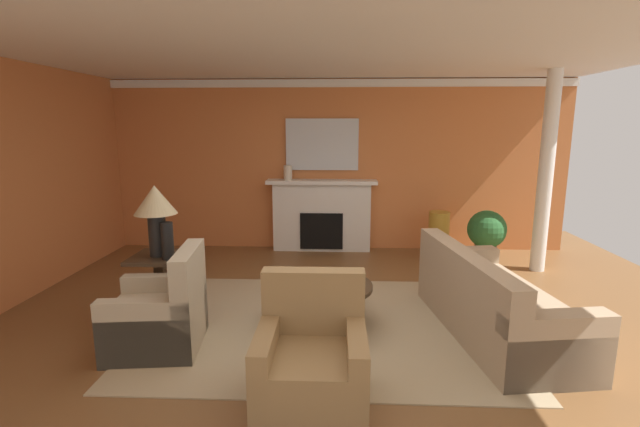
{
  "coord_description": "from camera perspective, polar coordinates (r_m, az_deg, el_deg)",
  "views": [
    {
      "loc": [
        0.17,
        -4.25,
        2.05
      ],
      "look_at": [
        -0.07,
        1.13,
        1.0
      ],
      "focal_mm": 25.26,
      "sensor_mm": 36.0,
      "label": 1
    }
  ],
  "objects": [
    {
      "name": "crown_moulding",
      "position": [
        7.47,
        1.3,
        16.17
      ],
      "size": [
        7.75,
        0.08,
        0.12
      ],
      "primitive_type": "cube",
      "color": "white"
    },
    {
      "name": "coffee_table",
      "position": [
        4.72,
        0.52,
        -10.25
      ],
      "size": [
        1.0,
        1.0,
        0.45
      ],
      "color": "#3D2D1E",
      "rests_on": "ground_plane"
    },
    {
      "name": "ceiling_panel",
      "position": [
        4.62,
        0.45,
        20.75
      ],
      "size": [
        7.75,
        7.03,
        0.06
      ],
      "primitive_type": "cube",
      "color": "white"
    },
    {
      "name": "ground_plane",
      "position": [
        4.72,
        0.26,
        -14.7
      ],
      "size": [
        9.29,
        9.29,
        0.0
      ],
      "primitive_type": "plane",
      "color": "brown"
    },
    {
      "name": "book_small_novel",
      "position": [
        4.54,
        1.41,
        -7.92
      ],
      "size": [
        0.22,
        0.19,
        0.05
      ],
      "primitive_type": "cube",
      "rotation": [
        0.0,
        0.0,
        0.23
      ],
      "color": "tan",
      "rests_on": "coffee_table"
    },
    {
      "name": "armchair_near_window",
      "position": [
        4.54,
        -19.52,
        -12.19
      ],
      "size": [
        0.89,
        0.89,
        0.95
      ],
      "color": "#C1B293",
      "rests_on": "ground_plane"
    },
    {
      "name": "book_art_folio",
      "position": [
        4.58,
        1.83,
        -8.33
      ],
      "size": [
        0.24,
        0.18,
        0.04
      ],
      "primitive_type": "cube",
      "rotation": [
        0.0,
        0.0,
        -0.17
      ],
      "color": "maroon",
      "rests_on": "coffee_table"
    },
    {
      "name": "vase_on_side_table",
      "position": [
        4.87,
        -18.76,
        -3.3
      ],
      "size": [
        0.12,
        0.12,
        0.39
      ],
      "primitive_type": "cylinder",
      "color": "black",
      "rests_on": "side_table"
    },
    {
      "name": "table_lamp",
      "position": [
        4.97,
        -20.12,
        0.8
      ],
      "size": [
        0.44,
        0.44,
        0.75
      ],
      "color": "black",
      "rests_on": "side_table"
    },
    {
      "name": "potted_plant",
      "position": [
        7.09,
        20.34,
        -2.36
      ],
      "size": [
        0.56,
        0.56,
        0.83
      ],
      "color": "#A8754C",
      "rests_on": "ground_plane"
    },
    {
      "name": "vase_mantel_left",
      "position": [
        7.35,
        -4.09,
        5.18
      ],
      "size": [
        0.14,
        0.14,
        0.24
      ],
      "primitive_type": "cylinder",
      "color": "beige",
      "rests_on": "fireplace"
    },
    {
      "name": "side_table",
      "position": [
        5.17,
        -19.51,
        -8.23
      ],
      "size": [
        0.56,
        0.56,
        0.7
      ],
      "color": "#3D2D1E",
      "rests_on": "ground_plane"
    },
    {
      "name": "fireplace",
      "position": [
        7.47,
        0.23,
        -0.46
      ],
      "size": [
        1.8,
        0.35,
        1.18
      ],
      "color": "white",
      "rests_on": "ground_plane"
    },
    {
      "name": "column_white",
      "position": [
        7.01,
        26.69,
        4.55
      ],
      "size": [
        0.2,
        0.2,
        2.8
      ],
      "primitive_type": "cylinder",
      "color": "white",
      "rests_on": "ground_plane"
    },
    {
      "name": "vase_tall_corner",
      "position": [
        7.38,
        14.79,
        -2.55
      ],
      "size": [
        0.32,
        0.32,
        0.72
      ],
      "primitive_type": "cylinder",
      "color": "#B7892D",
      "rests_on": "ground_plane"
    },
    {
      "name": "wall_fireplace",
      "position": [
        7.55,
        1.27,
        6.1
      ],
      "size": [
        7.75,
        0.12,
        2.8
      ],
      "primitive_type": "cube",
      "color": "#CC723D",
      "rests_on": "ground_plane"
    },
    {
      "name": "book_red_cover",
      "position": [
        4.65,
        2.38,
        -8.71
      ],
      "size": [
        0.22,
        0.17,
        0.06
      ],
      "primitive_type": "cube",
      "rotation": [
        0.0,
        0.0,
        0.07
      ],
      "color": "tan",
      "rests_on": "coffee_table"
    },
    {
      "name": "armchair_facing_fireplace",
      "position": [
        3.53,
        -1.07,
        -18.56
      ],
      "size": [
        0.81,
        0.81,
        0.95
      ],
      "color": "#9E7A4C",
      "rests_on": "ground_plane"
    },
    {
      "name": "mantel_mirror",
      "position": [
        7.44,
        0.27,
        8.73
      ],
      "size": [
        1.19,
        0.04,
        0.83
      ],
      "primitive_type": "cube",
      "color": "silver"
    },
    {
      "name": "sofa",
      "position": [
        4.87,
        20.91,
        -10.79
      ],
      "size": [
        1.19,
        2.21,
        0.85
      ],
      "color": "tan",
      "rests_on": "ground_plane"
    },
    {
      "name": "area_rug",
      "position": [
        4.85,
        0.51,
        -13.88
      ],
      "size": [
        3.62,
        2.7,
        0.01
      ],
      "primitive_type": "cube",
      "color": "tan",
      "rests_on": "ground_plane"
    }
  ]
}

